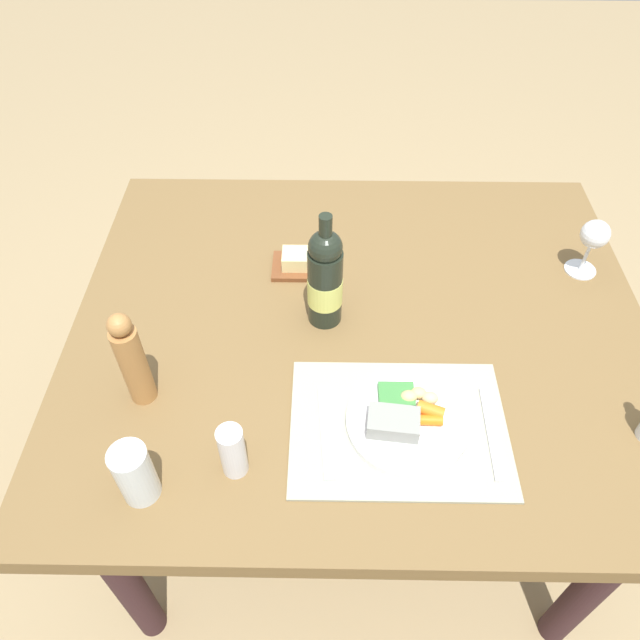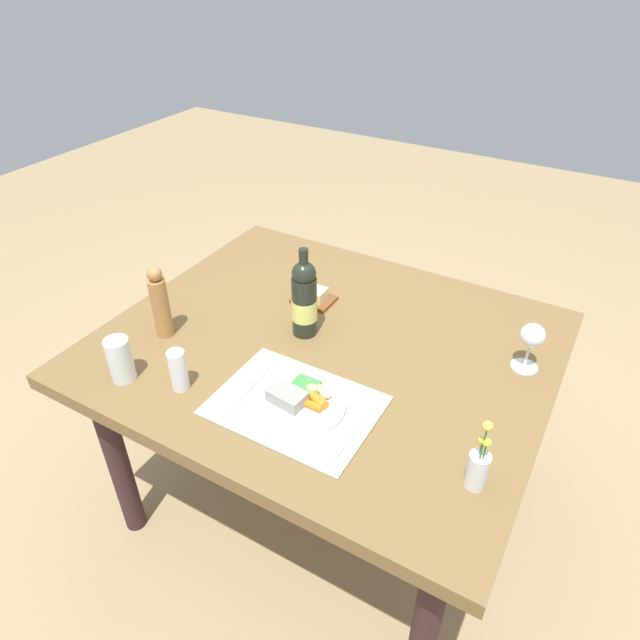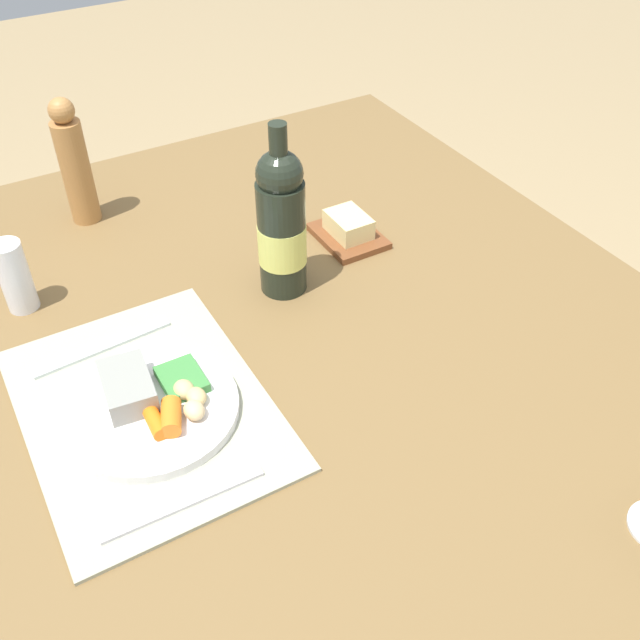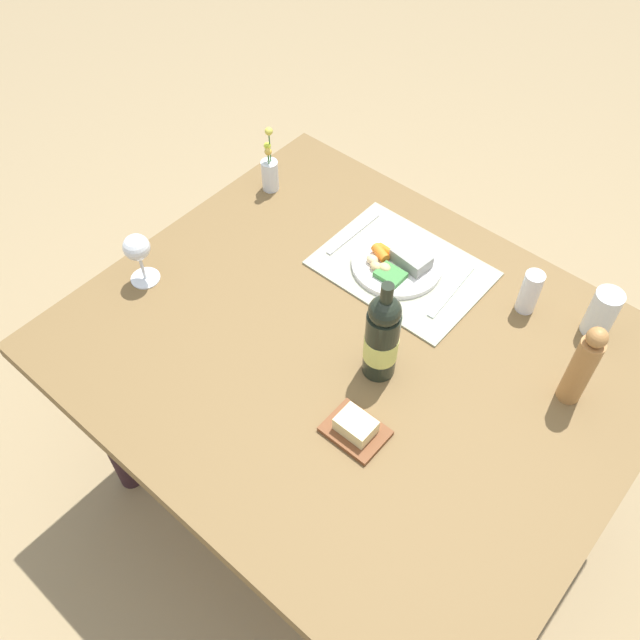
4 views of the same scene
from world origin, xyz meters
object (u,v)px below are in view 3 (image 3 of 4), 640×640
Objects in this scene: wine_bottle at (281,225)px; fork at (103,347)px; dining_table at (302,356)px; knife at (184,504)px; dinner_plate at (151,404)px; pepper_mill at (75,164)px; salt_shaker at (15,277)px; butter_dish at (348,230)px.

fork is at bearing -89.16° from wine_bottle.
knife is (0.24, -0.29, 0.09)m from dining_table.
dining_table is at bearing 105.99° from dinner_plate.
dinner_plate is at bearing -74.01° from dining_table.
pepper_mill is 0.82× the size of wine_bottle.
salt_shaker reaches higher than fork.
fork is 1.59× the size of butter_dish.
wine_bottle is at bearing 31.18° from pepper_mill.
wine_bottle is at bearing 137.79° from knife.
dining_table is 0.46m from salt_shaker.
fork and knife have the same top height.
butter_dish is at bearing 52.04° from pepper_mill.
knife is 0.49m from salt_shaker.
butter_dish is at bearing 94.05° from fork.
fork is 0.31m from knife.
dinner_plate is 0.50m from butter_dish.
dinner_plate is at bearing 174.39° from knife.
knife is (0.31, 0.00, 0.00)m from fork.
wine_bottle is at bearing 67.19° from salt_shaker.
pepper_mill is at bearing 141.62° from salt_shaker.
pepper_mill is at bearing -154.95° from dining_table.
dinner_plate is 0.34m from wine_bottle.
dining_table is 0.39m from knife.
dining_table is 5.49× the size of dinner_plate.
dinner_plate reaches higher than butter_dish.
knife is at bearing -43.46° from wine_bottle.
pepper_mill is at bearing -148.82° from wine_bottle.
salt_shaker is at bearing -159.15° from fork.
dining_table is 6.35× the size of knife.
knife is at bearing -50.54° from butter_dish.
butter_dish is (-0.38, 0.46, 0.01)m from knife.
wine_bottle reaches higher than dining_table.
butter_dish reaches higher than dining_table.
pepper_mill is (-0.37, 0.08, 0.10)m from fork.
dining_table is 9.88× the size of butter_dish.
wine_bottle is (-0.32, 0.30, 0.11)m from knife.
knife is 1.71× the size of salt_shaker.
dinner_plate is 0.16m from knife.
dining_table is 4.52× the size of wine_bottle.
pepper_mill reaches higher than dinner_plate.
butter_dish is (-0.14, 0.17, 0.10)m from dining_table.
fork is (-0.15, -0.02, -0.01)m from dinner_plate.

